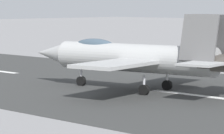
% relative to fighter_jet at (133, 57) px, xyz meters
% --- Properties ---
extents(ground_plane, '(400.00, 400.00, 0.00)m').
position_rel_fighter_jet_xyz_m(ground_plane, '(-4.93, -1.19, -2.50)').
color(ground_plane, gray).
extents(runway_strip, '(240.00, 26.00, 0.02)m').
position_rel_fighter_jet_xyz_m(runway_strip, '(-4.94, -1.19, -2.49)').
color(runway_strip, '#343534').
rests_on(runway_strip, ground).
extents(fighter_jet, '(17.96, 14.48, 5.70)m').
position_rel_fighter_jet_xyz_m(fighter_jet, '(0.00, 0.00, 0.00)').
color(fighter_jet, '#A8A9A9').
rests_on(fighter_jet, ground).
extents(marker_cone_mid, '(0.44, 0.44, 0.55)m').
position_rel_fighter_jet_xyz_m(marker_cone_mid, '(7.57, -13.53, -2.22)').
color(marker_cone_mid, orange).
rests_on(marker_cone_mid, ground).
extents(marker_cone_far, '(0.44, 0.44, 0.55)m').
position_rel_fighter_jet_xyz_m(marker_cone_far, '(18.45, -13.53, -2.22)').
color(marker_cone_far, orange).
rests_on(marker_cone_far, ground).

